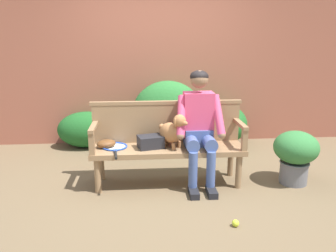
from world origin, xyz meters
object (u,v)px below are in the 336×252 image
at_px(garden_bench, 168,152).
at_px(sports_bag, 151,142).
at_px(tennis_ball, 235,223).
at_px(potted_plant, 296,153).
at_px(tennis_racket, 115,147).
at_px(dog_on_bench, 173,131).
at_px(person_seated, 199,124).
at_px(baseball_glove, 106,144).

bearing_deg(garden_bench, sports_bag, -177.47).
bearing_deg(tennis_ball, garden_bench, 118.94).
bearing_deg(potted_plant, tennis_racket, 177.12).
relative_size(dog_on_bench, sports_bag, 1.45).
bearing_deg(tennis_racket, dog_on_bench, -3.66).
height_order(person_seated, baseball_glove, person_seated).
bearing_deg(baseball_glove, tennis_ball, -61.88).
bearing_deg(tennis_ball, tennis_racket, 139.30).
height_order(baseball_glove, potted_plant, potted_plant).
xyz_separation_m(sports_bag, tennis_ball, (0.75, -0.98, -0.49)).
bearing_deg(baseball_glove, sports_bag, -27.90).
distance_m(garden_bench, potted_plant, 1.49).
distance_m(garden_bench, dog_on_bench, 0.27).
bearing_deg(person_seated, garden_bench, 178.41).
xyz_separation_m(person_seated, dog_on_bench, (-0.30, -0.03, -0.07)).
xyz_separation_m(tennis_racket, potted_plant, (2.10, -0.11, -0.09)).
distance_m(person_seated, sports_bag, 0.59).
bearing_deg(baseball_glove, potted_plant, -26.16).
relative_size(person_seated, baseball_glove, 6.03).
bearing_deg(person_seated, potted_plant, -4.46).
bearing_deg(tennis_ball, potted_plant, 43.31).
xyz_separation_m(tennis_racket, baseball_glove, (-0.10, 0.03, 0.04)).
relative_size(garden_bench, person_seated, 1.32).
bearing_deg(dog_on_bench, sports_bag, 174.14).
height_order(baseball_glove, tennis_ball, baseball_glove).
bearing_deg(tennis_racket, baseball_glove, 162.55).
xyz_separation_m(dog_on_bench, tennis_racket, (-0.66, 0.04, -0.19)).
xyz_separation_m(garden_bench, sports_bag, (-0.20, -0.01, 0.13)).
relative_size(dog_on_bench, baseball_glove, 1.84).
distance_m(tennis_racket, baseball_glove, 0.11).
bearing_deg(dog_on_bench, baseball_glove, 174.52).
bearing_deg(dog_on_bench, tennis_racket, 176.34).
distance_m(tennis_racket, tennis_ball, 1.58).
relative_size(baseball_glove, potted_plant, 0.35).
distance_m(dog_on_bench, sports_bag, 0.29).
bearing_deg(sports_bag, dog_on_bench, -5.86).
relative_size(tennis_racket, tennis_ball, 8.69).
height_order(garden_bench, dog_on_bench, dog_on_bench).
height_order(tennis_racket, tennis_ball, tennis_racket).
bearing_deg(baseball_glove, person_seated, -25.19).
distance_m(garden_bench, person_seated, 0.49).
height_order(sports_bag, potted_plant, potted_plant).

